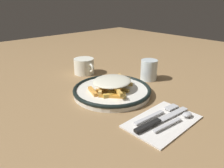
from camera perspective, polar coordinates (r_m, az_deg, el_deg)
The scene contains 9 objects.
ground_plane at distance 0.77m, azimuth 0.00°, elevation -2.71°, with size 2.60×2.60×0.00m, color olive.
plate at distance 0.77m, azimuth 0.00°, elevation -1.77°, with size 0.28×0.28×0.03m.
fries_heap at distance 0.75m, azimuth 0.31°, elevation 0.19°, with size 0.16×0.18×0.04m.
napkin at distance 0.62m, azimuth 13.43°, elevation -9.60°, with size 0.13×0.21×0.01m, color silver.
fork at distance 0.64m, azimuth 12.13°, elevation -7.78°, with size 0.03×0.18×0.01m.
knife at distance 0.60m, azimuth 12.33°, elevation -9.61°, with size 0.03×0.21×0.01m.
spoon at distance 0.63m, azimuth 17.73°, elevation -8.75°, with size 0.03×0.15×0.01m.
water_glass at distance 0.91m, azimuth 9.89°, elevation 3.76°, with size 0.07×0.07×0.09m, color silver.
coffee_mug at distance 0.98m, azimuth -7.48°, elevation 4.78°, with size 0.11×0.09×0.07m.
Camera 1 is at (0.52, -0.47, 0.33)m, focal length 34.02 mm.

